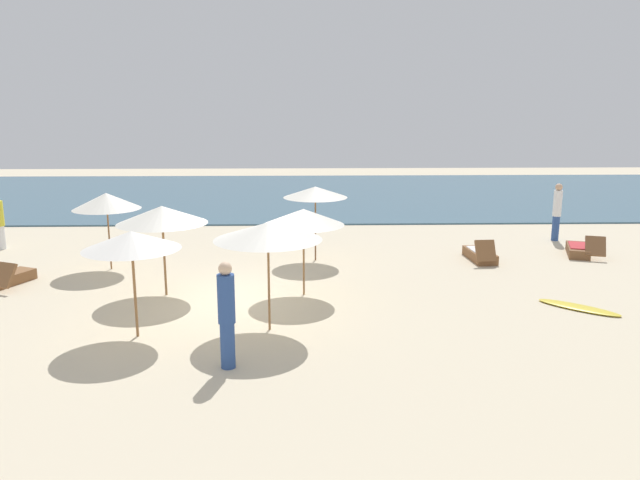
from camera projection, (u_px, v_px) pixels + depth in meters
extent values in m
plane|color=beige|center=(241.00, 298.00, 15.07)|extent=(60.00, 60.00, 0.00)
cube|color=#3D6075|center=(273.00, 194.00, 31.66)|extent=(48.00, 16.00, 0.06)
cylinder|color=brown|center=(109.00, 232.00, 17.44)|extent=(0.04, 0.04, 2.12)
cone|color=silver|center=(106.00, 201.00, 17.25)|extent=(1.86, 1.86, 0.45)
cylinder|color=brown|center=(315.00, 225.00, 18.44)|extent=(0.05, 0.05, 2.17)
cone|color=silver|center=(315.00, 192.00, 18.23)|extent=(1.89, 1.89, 0.32)
cylinder|color=olive|center=(134.00, 286.00, 12.38)|extent=(0.06, 0.06, 2.12)
cone|color=white|center=(131.00, 240.00, 12.18)|extent=(1.92, 1.92, 0.36)
cylinder|color=olive|center=(164.00, 252.00, 15.08)|extent=(0.06, 0.06, 2.16)
cone|color=silver|center=(162.00, 215.00, 14.88)|extent=(2.17, 2.17, 0.42)
cylinder|color=olive|center=(304.00, 253.00, 15.12)|extent=(0.05, 0.05, 2.09)
cone|color=silver|center=(303.00, 217.00, 14.92)|extent=(1.98, 1.98, 0.39)
cylinder|color=olive|center=(269.00, 278.00, 12.74)|extent=(0.05, 0.05, 2.22)
cone|color=silver|center=(268.00, 231.00, 12.52)|extent=(2.21, 2.21, 0.35)
cube|color=brown|center=(6.00, 279.00, 16.13)|extent=(1.15, 1.61, 0.28)
cube|color=brown|center=(4.00, 275.00, 15.45)|extent=(0.69, 0.61, 0.58)
cube|color=brown|center=(480.00, 255.00, 18.68)|extent=(0.70, 1.54, 0.28)
cube|color=brown|center=(485.00, 251.00, 17.93)|extent=(0.59, 0.41, 0.60)
cube|color=white|center=(480.00, 250.00, 18.65)|extent=(0.58, 1.08, 0.03)
cube|color=brown|center=(578.00, 250.00, 19.29)|extent=(1.05, 1.61, 0.28)
cube|color=brown|center=(595.00, 246.00, 18.59)|extent=(0.69, 0.62, 0.55)
cube|color=#BF3338|center=(578.00, 245.00, 19.26)|extent=(0.82, 1.16, 0.03)
cylinder|color=#2D4C8C|center=(555.00, 228.00, 21.23)|extent=(0.30, 0.30, 0.84)
cylinder|color=white|center=(558.00, 203.00, 21.04)|extent=(0.35, 0.35, 0.88)
sphere|color=tan|center=(559.00, 187.00, 20.93)|extent=(0.24, 0.24, 0.24)
cylinder|color=#2D4C8C|center=(228.00, 345.00, 11.04)|extent=(0.31, 0.31, 0.84)
cylinder|color=#2D4C8C|center=(226.00, 299.00, 10.85)|extent=(0.36, 0.36, 0.88)
sphere|color=beige|center=(225.00, 269.00, 10.73)|extent=(0.24, 0.24, 0.24)
cylinder|color=white|center=(0.00, 238.00, 19.97)|extent=(0.43, 0.43, 0.76)
ellipsoid|color=gold|center=(579.00, 307.00, 14.26)|extent=(1.69, 1.59, 0.07)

